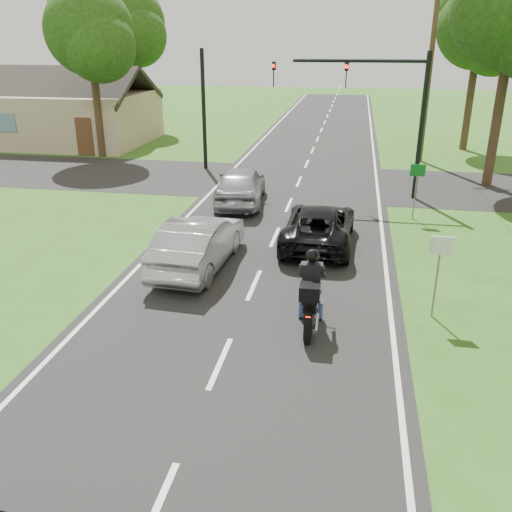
# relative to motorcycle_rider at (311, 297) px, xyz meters

# --- Properties ---
(ground) EXTENTS (140.00, 140.00, 0.00)m
(ground) POSITION_rel_motorcycle_rider_xyz_m (-1.74, -1.92, -0.78)
(ground) COLOR #305818
(ground) RESTS_ON ground
(road) EXTENTS (8.00, 100.00, 0.01)m
(road) POSITION_rel_motorcycle_rider_xyz_m (-1.74, 8.08, -0.78)
(road) COLOR black
(road) RESTS_ON ground
(cross_road) EXTENTS (60.00, 7.00, 0.01)m
(cross_road) POSITION_rel_motorcycle_rider_xyz_m (-1.74, 14.08, -0.78)
(cross_road) COLOR black
(cross_road) RESTS_ON ground
(motorcycle_rider) EXTENTS (0.65, 2.31, 1.99)m
(motorcycle_rider) POSITION_rel_motorcycle_rider_xyz_m (0.00, 0.00, 0.00)
(motorcycle_rider) COLOR black
(motorcycle_rider) RESTS_ON ground
(dark_suv) EXTENTS (2.30, 4.83, 1.33)m
(dark_suv) POSITION_rel_motorcycle_rider_xyz_m (-0.20, 5.68, -0.11)
(dark_suv) COLOR black
(dark_suv) RESTS_ON road
(silver_sedan) EXTENTS (1.88, 4.75, 1.54)m
(silver_sedan) POSITION_rel_motorcycle_rider_xyz_m (-3.61, 3.08, -0.00)
(silver_sedan) COLOR #ACACB1
(silver_sedan) RESTS_ON road
(silver_suv) EXTENTS (2.34, 4.85, 1.60)m
(silver_suv) POSITION_rel_motorcycle_rider_xyz_m (-3.76, 9.92, 0.03)
(silver_suv) COLOR #9FA0A7
(silver_suv) RESTS_ON road
(traffic_signal) EXTENTS (6.38, 0.44, 6.00)m
(traffic_signal) POSITION_rel_motorcycle_rider_xyz_m (1.60, 12.07, 3.36)
(traffic_signal) COLOR black
(traffic_signal) RESTS_ON ground
(signal_pole_far) EXTENTS (0.20, 0.20, 6.00)m
(signal_pole_far) POSITION_rel_motorcycle_rider_xyz_m (-6.94, 16.08, 2.22)
(signal_pole_far) COLOR black
(signal_pole_far) RESTS_ON ground
(utility_pole_far) EXTENTS (1.60, 0.28, 10.00)m
(utility_pole_far) POSITION_rel_motorcycle_rider_xyz_m (4.46, 20.08, 4.30)
(utility_pole_far) COLOR brown
(utility_pole_far) RESTS_ON ground
(sign_white) EXTENTS (0.55, 0.07, 2.12)m
(sign_white) POSITION_rel_motorcycle_rider_xyz_m (2.96, 1.06, 0.82)
(sign_white) COLOR slate
(sign_white) RESTS_ON ground
(sign_green) EXTENTS (0.55, 0.07, 2.12)m
(sign_green) POSITION_rel_motorcycle_rider_xyz_m (3.16, 9.06, 0.82)
(sign_green) COLOR slate
(sign_green) RESTS_ON ground
(tree_row_e) EXTENTS (5.28, 5.12, 9.61)m
(tree_row_e) POSITION_rel_motorcycle_rider_xyz_m (7.74, 23.85, 6.05)
(tree_row_e) COLOR #332316
(tree_row_e) RESTS_ON ground
(tree_left_near) EXTENTS (5.12, 4.96, 9.22)m
(tree_left_near) POSITION_rel_motorcycle_rider_xyz_m (-13.47, 17.86, 5.75)
(tree_left_near) COLOR #332316
(tree_left_near) RESTS_ON ground
(tree_left_far) EXTENTS (5.76, 5.58, 10.14)m
(tree_left_far) POSITION_rel_motorcycle_rider_xyz_m (-15.44, 27.83, 6.35)
(tree_left_far) COLOR #332316
(tree_left_far) RESTS_ON ground
(house) EXTENTS (10.20, 8.00, 4.84)m
(house) POSITION_rel_motorcycle_rider_xyz_m (-17.74, 22.08, 0.99)
(house) COLOR tan
(house) RESTS_ON ground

